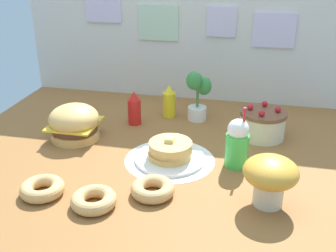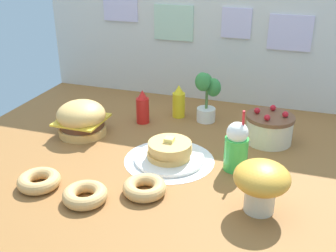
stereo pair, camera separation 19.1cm
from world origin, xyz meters
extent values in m
cube|color=brown|center=(0.00, 0.00, -0.01)|extent=(2.15, 1.79, 0.02)
cube|color=beige|center=(0.00, 0.89, 0.47)|extent=(2.15, 0.03, 0.95)
cube|color=silver|center=(-0.56, 0.87, 0.58)|extent=(0.24, 0.01, 0.19)
cube|color=#B2D1B2|center=(-0.19, 0.87, 0.50)|extent=(0.26, 0.01, 0.22)
cube|color=silver|center=(0.21, 0.87, 0.52)|extent=(0.18, 0.01, 0.18)
cube|color=silver|center=(0.53, 0.87, 0.48)|extent=(0.25, 0.01, 0.21)
cylinder|color=white|center=(0.06, 0.01, 0.00)|extent=(0.44, 0.44, 0.00)
cylinder|color=#DBA859|center=(-0.48, 0.14, 0.02)|extent=(0.26, 0.26, 0.04)
cylinder|color=#59331E|center=(-0.48, 0.14, 0.06)|extent=(0.24, 0.24, 0.03)
cube|color=yellow|center=(-0.48, 0.14, 0.08)|extent=(0.25, 0.25, 0.01)
ellipsoid|color=#E5B260|center=(-0.48, 0.14, 0.12)|extent=(0.26, 0.26, 0.15)
cylinder|color=white|center=(0.06, 0.01, 0.01)|extent=(0.34, 0.34, 0.01)
cylinder|color=#E0AD5B|center=(0.06, 0.01, 0.03)|extent=(0.21, 0.21, 0.03)
cylinder|color=#E0AD5B|center=(0.07, 0.01, 0.06)|extent=(0.21, 0.21, 0.03)
cylinder|color=#E0AD5B|center=(0.07, 0.00, 0.09)|extent=(0.21, 0.21, 0.03)
cube|color=#F7E072|center=(0.06, 0.01, 0.11)|extent=(0.04, 0.04, 0.02)
cylinder|color=beige|center=(0.50, 0.37, 0.06)|extent=(0.24, 0.24, 0.13)
cylinder|color=brown|center=(0.50, 0.37, 0.14)|extent=(0.25, 0.25, 0.02)
sphere|color=red|center=(0.57, 0.37, 0.17)|extent=(0.03, 0.03, 0.03)
sphere|color=red|center=(0.50, 0.44, 0.17)|extent=(0.03, 0.03, 0.03)
sphere|color=red|center=(0.43, 0.37, 0.17)|extent=(0.03, 0.03, 0.03)
sphere|color=red|center=(0.48, 0.30, 0.17)|extent=(0.03, 0.03, 0.03)
cylinder|color=red|center=(-0.23, 0.39, 0.07)|extent=(0.08, 0.08, 0.15)
cone|color=red|center=(-0.23, 0.39, 0.17)|extent=(0.06, 0.06, 0.05)
cylinder|color=yellow|center=(-0.05, 0.54, 0.07)|extent=(0.08, 0.08, 0.15)
cone|color=yellow|center=(-0.05, 0.54, 0.17)|extent=(0.06, 0.06, 0.05)
cylinder|color=green|center=(0.38, 0.03, 0.08)|extent=(0.11, 0.11, 0.16)
sphere|color=white|center=(0.38, 0.03, 0.19)|extent=(0.10, 0.10, 0.10)
cylinder|color=red|center=(0.40, 0.03, 0.22)|extent=(0.01, 0.03, 0.16)
torus|color=tan|center=(-0.40, -0.39, 0.03)|extent=(0.18, 0.18, 0.06)
torus|color=#D89ED8|center=(-0.40, -0.39, 0.03)|extent=(0.18, 0.18, 0.05)
torus|color=tan|center=(-0.16, -0.42, 0.03)|extent=(0.18, 0.18, 0.06)
torus|color=#F2E5C6|center=(-0.16, -0.42, 0.03)|extent=(0.18, 0.18, 0.05)
torus|color=tan|center=(0.05, -0.29, 0.03)|extent=(0.18, 0.18, 0.06)
torus|color=#8CCC8C|center=(0.05, -0.29, 0.03)|extent=(0.18, 0.18, 0.05)
cylinder|color=white|center=(0.12, 0.53, 0.04)|extent=(0.11, 0.11, 0.08)
cylinder|color=#4C7238|center=(0.12, 0.53, 0.15)|extent=(0.02, 0.02, 0.14)
ellipsoid|color=#38843D|center=(0.15, 0.54, 0.21)|extent=(0.09, 0.06, 0.11)
ellipsoid|color=#38843D|center=(0.10, 0.56, 0.23)|extent=(0.09, 0.06, 0.11)
ellipsoid|color=#38843D|center=(0.10, 0.50, 0.25)|extent=(0.09, 0.06, 0.11)
cylinder|color=beige|center=(0.52, -0.26, 0.05)|extent=(0.12, 0.12, 0.10)
ellipsoid|color=gold|center=(0.52, -0.26, 0.15)|extent=(0.22, 0.22, 0.12)
camera|label=1|loc=(0.42, -1.67, 0.97)|focal=43.33mm
camera|label=2|loc=(0.60, -1.62, 0.97)|focal=43.33mm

